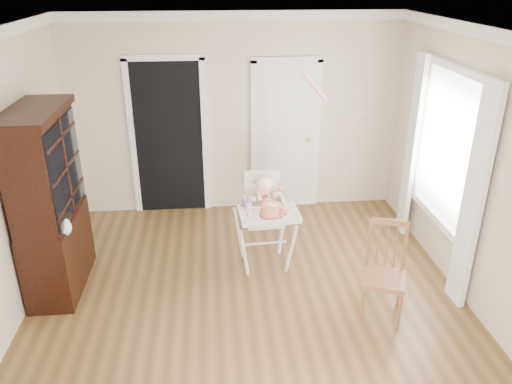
{
  "coord_description": "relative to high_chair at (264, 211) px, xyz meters",
  "views": [
    {
      "loc": [
        -0.32,
        -4.09,
        3.16
      ],
      "look_at": [
        0.13,
        0.79,
        0.97
      ],
      "focal_mm": 35.0,
      "sensor_mm": 36.0,
      "label": 1
    }
  ],
  "objects": [
    {
      "name": "window_right",
      "position": [
        1.94,
        -0.09,
        0.59
      ],
      "size": [
        0.13,
        1.84,
        2.3
      ],
      "color": "white",
      "rests_on": "wall_right"
    },
    {
      "name": "wall_right",
      "position": [
        2.01,
        -0.89,
        0.65
      ],
      "size": [
        0.0,
        5.0,
        5.0
      ],
      "primitive_type": "plane",
      "rotation": [
        1.57,
        0.0,
        -1.57
      ],
      "color": "beige",
      "rests_on": "floor"
    },
    {
      "name": "dining_chair",
      "position": [
        1.05,
        -1.03,
        -0.23
      ],
      "size": [
        0.52,
        0.52,
        0.99
      ],
      "rotation": [
        0.0,
        0.0,
        -0.35
      ],
      "color": "brown",
      "rests_on": "floor"
    },
    {
      "name": "doorway",
      "position": [
        -1.14,
        1.6,
        0.41
      ],
      "size": [
        1.06,
        0.05,
        2.22
      ],
      "color": "black",
      "rests_on": "wall_back"
    },
    {
      "name": "ceiling",
      "position": [
        -0.24,
        -0.89,
        2.0
      ],
      "size": [
        5.0,
        5.0,
        0.0
      ],
      "primitive_type": "plane",
      "rotation": [
        3.14,
        0.0,
        0.0
      ],
      "color": "white",
      "rests_on": "wall_back"
    },
    {
      "name": "high_chair",
      "position": [
        0.0,
        0.0,
        0.0
      ],
      "size": [
        0.69,
        0.84,
        1.13
      ],
      "rotation": [
        0.0,
        0.0,
        0.07
      ],
      "color": "white",
      "rests_on": "floor"
    },
    {
      "name": "streamer",
      "position": [
        0.29,
        -1.01,
        1.6
      ],
      "size": [
        0.13,
        0.48,
        0.15
      ],
      "primitive_type": null,
      "rotation": [
        0.26,
        0.0,
        0.21
      ],
      "color": "pink",
      "rests_on": "ceiling"
    },
    {
      "name": "cake",
      "position": [
        0.05,
        -0.3,
        0.15
      ],
      "size": [
        0.28,
        0.28,
        0.13
      ],
      "color": "silver",
      "rests_on": "high_chair"
    },
    {
      "name": "closet_door",
      "position": [
        0.46,
        1.59,
        0.33
      ],
      "size": [
        0.96,
        0.09,
        2.13
      ],
      "color": "white",
      "rests_on": "wall_back"
    },
    {
      "name": "baby",
      "position": [
        -0.0,
        0.03,
        0.15
      ],
      "size": [
        0.33,
        0.24,
        0.47
      ],
      "rotation": [
        0.0,
        0.0,
        0.07
      ],
      "color": "beige",
      "rests_on": "high_chair"
    },
    {
      "name": "wall_back",
      "position": [
        -0.24,
        1.61,
        0.65
      ],
      "size": [
        4.5,
        0.0,
        4.5
      ],
      "primitive_type": "plane",
      "rotation": [
        1.57,
        0.0,
        0.0
      ],
      "color": "beige",
      "rests_on": "floor"
    },
    {
      "name": "china_cabinet",
      "position": [
        -2.22,
        -0.21,
        0.29
      ],
      "size": [
        0.52,
        1.17,
        1.97
      ],
      "color": "black",
      "rests_on": "floor"
    },
    {
      "name": "crown_molding",
      "position": [
        -0.24,
        -0.89,
        1.94
      ],
      "size": [
        4.5,
        5.0,
        0.12
      ],
      "primitive_type": null,
      "color": "white",
      "rests_on": "ceiling"
    },
    {
      "name": "floor",
      "position": [
        -0.24,
        -0.89,
        -0.7
      ],
      "size": [
        5.0,
        5.0,
        0.0
      ],
      "primitive_type": "plane",
      "color": "brown",
      "rests_on": "ground"
    },
    {
      "name": "sippy_cup",
      "position": [
        -0.19,
        -0.17,
        0.16
      ],
      "size": [
        0.07,
        0.07,
        0.18
      ],
      "rotation": [
        0.0,
        0.0,
        0.07
      ],
      "color": "pink",
      "rests_on": "high_chair"
    }
  ]
}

